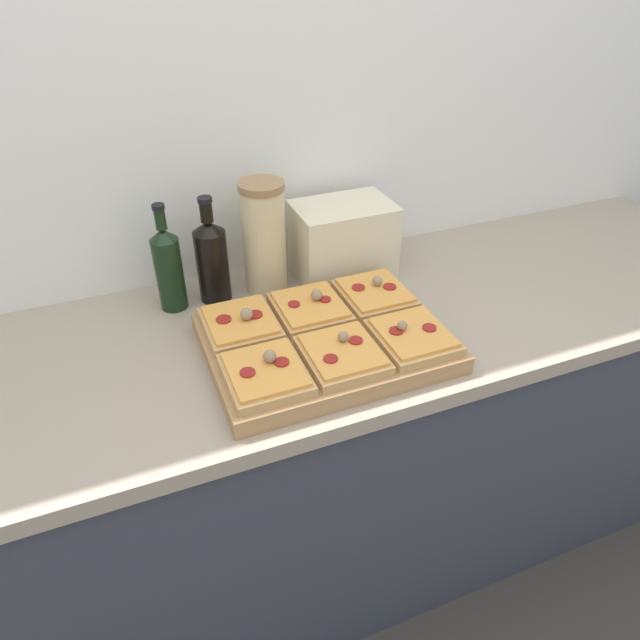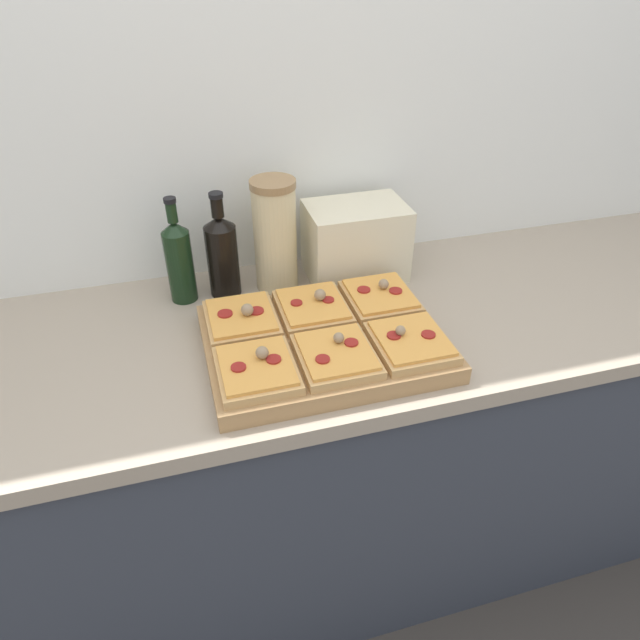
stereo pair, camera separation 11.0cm
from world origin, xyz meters
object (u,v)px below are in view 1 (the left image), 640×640
Objects in this scene: wine_bottle at (212,259)px; toaster_oven at (343,240)px; olive_oil_bottle at (169,267)px; cutting_board at (325,342)px; grain_jar_tall at (264,238)px.

toaster_oven is (0.35, -0.00, -0.01)m from wine_bottle.
toaster_oven is (0.45, -0.00, -0.01)m from olive_oil_bottle.
cutting_board is 0.36m from toaster_oven.
grain_jar_tall is at bearing -0.00° from olive_oil_bottle.
cutting_board is at bearing -60.07° from wine_bottle.
cutting_board is 1.79× the size of grain_jar_tall.
grain_jar_tall is (-0.04, 0.30, 0.12)m from cutting_board.
olive_oil_bottle reaches higher than cutting_board.
cutting_board is 1.90× the size of olive_oil_bottle.
grain_jar_tall reaches higher than wine_bottle.
wine_bottle is (-0.17, 0.30, 0.09)m from cutting_board.
wine_bottle reaches higher than toaster_oven.
wine_bottle is at bearing 119.93° from cutting_board.
grain_jar_tall is (0.24, -0.00, 0.03)m from olive_oil_bottle.
olive_oil_bottle is (-0.28, 0.30, 0.09)m from cutting_board.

